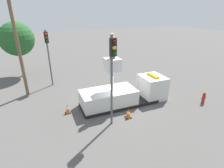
{
  "coord_description": "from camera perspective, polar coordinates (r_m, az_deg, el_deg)",
  "views": [
    {
      "loc": [
        -5.35,
        -11.25,
        6.98
      ],
      "look_at": [
        -1.09,
        -1.09,
        2.36
      ],
      "focal_mm": 28.0,
      "sensor_mm": 36.0,
      "label": 1
    }
  ],
  "objects": [
    {
      "name": "bucket_truck",
      "position": [
        14.09,
        4.19,
        -3.21
      ],
      "size": [
        7.09,
        2.2,
        3.83
      ],
      "color": "black",
      "rests_on": "ground"
    },
    {
      "name": "worker",
      "position": [
        12.42,
        0.12,
        12.25
      ],
      "size": [
        0.4,
        0.26,
        1.75
      ],
      "color": "brown",
      "rests_on": "bucket_truck"
    },
    {
      "name": "traffic_light_pole",
      "position": [
        10.12,
        0.16,
        6.11
      ],
      "size": [
        0.34,
        0.57,
        5.79
      ],
      "color": "#515156",
      "rests_on": "ground"
    },
    {
      "name": "utility_pole",
      "position": [
        16.26,
        -28.47,
        11.54
      ],
      "size": [
        2.2,
        0.26,
        8.47
      ],
      "color": "brown",
      "rests_on": "ground"
    },
    {
      "name": "traffic_cone_rear",
      "position": [
        13.33,
        -14.33,
        -7.9
      ],
      "size": [
        0.4,
        0.4,
        0.72
      ],
      "color": "black",
      "rests_on": "ground"
    },
    {
      "name": "tree_left_bg",
      "position": [
        21.9,
        -28.67,
        12.71
      ],
      "size": [
        3.61,
        3.61,
        5.99
      ],
      "color": "brown",
      "rests_on": "ground"
    },
    {
      "name": "traffic_cone_curbside",
      "position": [
        12.45,
        5.35,
        -9.53
      ],
      "size": [
        0.44,
        0.44,
        0.73
      ],
      "color": "black",
      "rests_on": "ground"
    },
    {
      "name": "ground_plane",
      "position": [
        14.28,
        2.36,
        -6.51
      ],
      "size": [
        120.0,
        120.0,
        0.0
      ],
      "primitive_type": "plane",
      "color": "#565451"
    },
    {
      "name": "fire_hydrant",
      "position": [
        16.01,
        27.74,
        -4.05
      ],
      "size": [
        0.48,
        0.24,
        0.95
      ],
      "color": "#B2231E",
      "rests_on": "ground"
    },
    {
      "name": "traffic_light_across",
      "position": [
        17.64,
        -20.28,
        11.1
      ],
      "size": [
        0.34,
        0.57,
        5.41
      ],
      "color": "#515156",
      "rests_on": "ground"
    }
  ]
}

